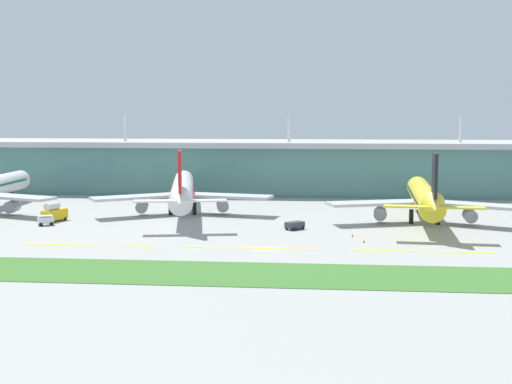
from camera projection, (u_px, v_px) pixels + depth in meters
The scene contains 13 objects.
ground_plane at pixel (266, 249), 137.98m from camera, with size 600.00×600.00×0.00m, color #9E9E99.
terminal_building at pixel (290, 166), 234.91m from camera, with size 288.00×34.00×26.81m.
airliner_near_middle at pixel (182, 191), 185.04m from camera, with size 47.96×68.26×18.90m.
airliner_far_middle at pixel (425, 198), 169.54m from camera, with size 48.69×58.77×18.90m.
taxiway_stripe_mid_west at pixel (89, 245), 141.97m from camera, with size 28.00×0.70×0.04m, color yellow.
taxiway_stripe_centre at pixel (252, 248), 138.75m from camera, with size 28.00×0.70×0.04m, color yellow.
taxiway_stripe_mid_east at pixel (422, 251), 135.53m from camera, with size 28.00×0.70×0.04m, color yellow.
grass_verge at pixel (256, 274), 116.17m from camera, with size 300.00×18.00×0.10m, color #3D702D.
fuel_truck at pixel (54, 213), 172.75m from camera, with size 4.88×7.66×4.95m.
baggage_cart at pixel (46, 220), 166.75m from camera, with size 4.01×3.49×2.48m.
pushback_tug at pixel (295, 225), 160.90m from camera, with size 4.82×4.80×1.85m.
safety_cone_left_wingtip at pixel (352, 235), 151.28m from camera, with size 0.56×0.56×0.70m, color orange.
safety_cone_nose_front at pixel (364, 241), 144.65m from camera, with size 0.56×0.56×0.70m, color orange.
Camera 1 is at (10.86, -135.34, 27.24)m, focal length 48.00 mm.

